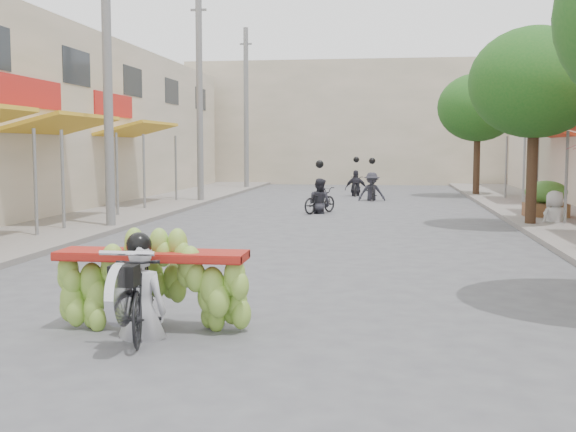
{
  "coord_description": "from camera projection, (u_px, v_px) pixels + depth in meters",
  "views": [
    {
      "loc": [
        1.66,
        -5.65,
        2.13
      ],
      "look_at": [
        0.18,
        4.98,
        1.1
      ],
      "focal_mm": 45.0,
      "sensor_mm": 36.0,
      "label": 1
    }
  ],
  "objects": [
    {
      "name": "utility_pole_far",
      "position": [
        200.0,
        96.0,
        27.06
      ],
      "size": [
        0.6,
        0.24,
        8.0
      ],
      "color": "slate",
      "rests_on": "ground"
    },
    {
      "name": "pedestrian",
      "position": [
        555.0,
        190.0,
        19.37
      ],
      "size": [
        0.96,
        0.79,
        1.69
      ],
      "rotation": [
        0.0,
        0.0,
        3.56
      ],
      "color": "silver",
      "rests_on": "ground"
    },
    {
      "name": "street_tree_far",
      "position": [
        478.0,
        108.0,
        30.54
      ],
      "size": [
        3.4,
        3.4,
        5.25
      ],
      "color": "#3A2719",
      "rests_on": "ground"
    },
    {
      "name": "bg_motorbike_c",
      "position": [
        356.0,
        177.0,
        31.29
      ],
      "size": [
        0.99,
        1.49,
        1.95
      ],
      "color": "black",
      "rests_on": "ground"
    },
    {
      "name": "utility_pole_mid",
      "position": [
        107.0,
        71.0,
        18.19
      ],
      "size": [
        0.6,
        0.24,
        8.0
      ],
      "color": "slate",
      "rests_on": "ground"
    },
    {
      "name": "bg_motorbike_b",
      "position": [
        372.0,
        179.0,
        28.56
      ],
      "size": [
        1.13,
        1.64,
        1.95
      ],
      "color": "black",
      "rests_on": "ground"
    },
    {
      "name": "utility_pole_back",
      "position": [
        246.0,
        109.0,
        35.94
      ],
      "size": [
        0.6,
        0.24,
        8.0
      ],
      "color": "slate",
      "rests_on": "ground"
    },
    {
      "name": "produce_crate_far",
      "position": [
        546.0,
        196.0,
        20.86
      ],
      "size": [
        1.2,
        0.88,
        1.16
      ],
      "color": "brown",
      "rests_on": "ground"
    },
    {
      "name": "street_tree_mid",
      "position": [
        535.0,
        83.0,
        18.71
      ],
      "size": [
        3.4,
        3.4,
        5.25
      ],
      "color": "#3A2719",
      "rests_on": "ground"
    },
    {
      "name": "far_building",
      "position": [
        361.0,
        124.0,
        43.14
      ],
      "size": [
        20.0,
        6.0,
        7.0
      ],
      "primitive_type": "cube",
      "color": "#C0B298",
      "rests_on": "ground"
    },
    {
      "name": "bg_motorbike_a",
      "position": [
        320.0,
        190.0,
        23.12
      ],
      "size": [
        1.23,
        1.56,
        1.95
      ],
      "color": "black",
      "rests_on": "ground"
    },
    {
      "name": "ground",
      "position": [
        184.0,
        404.0,
        6.01
      ],
      "size": [
        120.0,
        120.0,
        0.0
      ],
      "primitive_type": "plane",
      "color": "#535458",
      "rests_on": "ground"
    },
    {
      "name": "banana_motorbike",
      "position": [
        146.0,
        276.0,
        8.17
      ],
      "size": [
        2.21,
        1.85,
        1.99
      ],
      "color": "black",
      "rests_on": "ground"
    },
    {
      "name": "sidewalk_left",
      "position": [
        98.0,
        216.0,
        21.75
      ],
      "size": [
        4.0,
        60.0,
        0.12
      ],
      "primitive_type": "cube",
      "color": "gray",
      "rests_on": "ground"
    }
  ]
}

